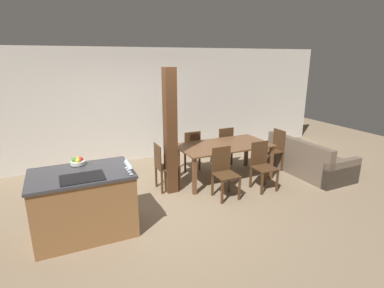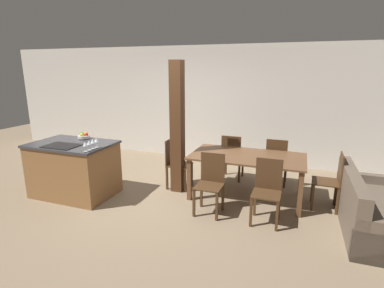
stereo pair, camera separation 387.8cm
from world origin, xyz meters
name	(u,v)px [view 1 (the left image)]	position (x,y,z in m)	size (l,w,h in m)	color
ground_plane	(166,202)	(0.00, 0.00, 0.00)	(16.00, 16.00, 0.00)	#847056
wall_back	(128,106)	(0.00, 2.54, 1.35)	(11.20, 0.08, 2.70)	silver
kitchen_island	(84,203)	(-1.37, -0.40, 0.47)	(1.38, 0.93, 0.95)	olive
fruit_bowl	(78,162)	(-1.38, -0.07, 0.99)	(0.21, 0.21, 0.11)	silver
wine_glass_near	(131,166)	(-0.76, -0.79, 1.06)	(0.07, 0.07, 0.15)	silver
wine_glass_middle	(129,164)	(-0.76, -0.70, 1.06)	(0.07, 0.07, 0.15)	silver
wine_glass_far	(128,162)	(-0.76, -0.61, 1.06)	(0.07, 0.07, 0.15)	silver
wine_glass_end	(126,160)	(-0.76, -0.52, 1.06)	(0.07, 0.07, 0.15)	silver
dining_table	(224,148)	(1.48, 0.53, 0.66)	(1.89, 1.02, 0.75)	brown
dining_chair_near_left	(224,172)	(1.05, -0.21, 0.48)	(0.40, 0.40, 0.92)	#472D19
dining_chair_near_right	(262,165)	(1.90, -0.21, 0.48)	(0.40, 0.40, 0.92)	#472D19
dining_chair_far_left	(190,150)	(1.05, 1.27, 0.48)	(0.40, 0.40, 0.92)	#472D19
dining_chair_far_right	(223,145)	(1.90, 1.27, 0.48)	(0.40, 0.40, 0.92)	#472D19
dining_chair_head_end	(164,166)	(0.16, 0.53, 0.48)	(0.40, 0.40, 0.92)	#472D19
dining_chair_foot_end	(274,149)	(2.80, 0.53, 0.48)	(0.40, 0.40, 0.92)	#472D19
couch	(308,162)	(3.34, 0.02, 0.26)	(0.94, 1.79, 0.79)	brown
timber_post	(170,133)	(0.26, 0.40, 1.16)	(0.21, 0.21, 2.31)	#4C2D19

